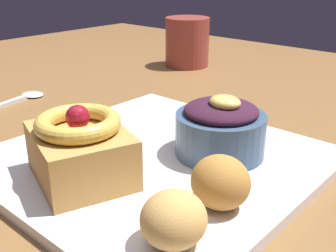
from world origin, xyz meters
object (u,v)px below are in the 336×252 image
front_plate (155,161)px  fritter_middle (174,219)px  fritter_front (220,182)px  spoon (19,99)px  coffee_mug (187,42)px  berry_ramekin (220,128)px  cake_slice (80,148)px

front_plate → fritter_middle: (0.11, -0.10, 0.03)m
fritter_front → front_plate: bearing=162.3°
fritter_middle → spoon: size_ratio=0.40×
coffee_mug → front_plate: bearing=-54.9°
front_plate → coffee_mug: bearing=125.1°
fritter_middle → berry_ramekin: bearing=113.1°
front_plate → fritter_front: (0.11, -0.03, 0.03)m
front_plate → cake_slice: (-0.02, -0.08, 0.04)m
berry_ramekin → fritter_front: berry_ramekin is taller
fritter_middle → coffee_mug: bearing=128.4°
cake_slice → spoon: (-0.29, 0.10, -0.04)m
fritter_front → fritter_middle: bearing=-86.5°
fritter_front → coffee_mug: 0.55m
front_plate → coffee_mug: size_ratio=3.17×
berry_ramekin → spoon: berry_ramekin is taller
berry_ramekin → cake_slice: bearing=-117.0°
fritter_front → fritter_middle: (0.00, -0.06, -0.00)m
front_plate → berry_ramekin: 0.08m
fritter_middle → spoon: bearing=164.6°
fritter_middle → cake_slice: bearing=172.7°
berry_ramekin → coffee_mug: (-0.31, 0.32, 0.01)m
berry_ramekin → fritter_middle: (0.06, -0.15, -0.01)m
berry_ramekin → spoon: (-0.36, -0.03, -0.04)m
front_plate → spoon: front_plate is taller
fritter_front → coffee_mug: coffee_mug is taller
spoon → coffee_mug: coffee_mug is taller
coffee_mug → berry_ramekin: bearing=-46.3°
cake_slice → coffee_mug: 0.51m
coffee_mug → cake_slice: bearing=-61.8°
berry_ramekin → fritter_middle: bearing=-66.9°
front_plate → fritter_front: 0.11m
front_plate → cake_slice: bearing=-103.3°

